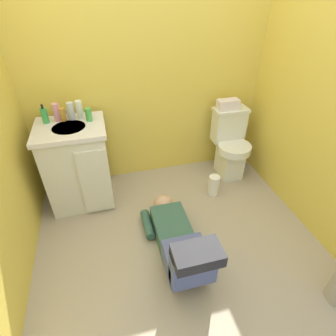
# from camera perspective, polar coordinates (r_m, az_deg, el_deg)

# --- Properties ---
(ground_plane) EXTENTS (2.85, 3.17, 0.04)m
(ground_plane) POSITION_cam_1_polar(r_m,az_deg,el_deg) (2.43, 2.09, -15.36)
(ground_plane) COLOR tan
(wall_back) EXTENTS (2.51, 0.08, 2.40)m
(wall_back) POSITION_cam_1_polar(r_m,az_deg,el_deg) (2.70, -4.59, 21.27)
(wall_back) COLOR #DFC248
(wall_back) RESTS_ON ground_plane
(toilet) EXTENTS (0.36, 0.46, 0.75)m
(toilet) POSITION_cam_1_polar(r_m,az_deg,el_deg) (3.02, 13.06, 4.85)
(toilet) COLOR silver
(toilet) RESTS_ON ground_plane
(vanity_cabinet) EXTENTS (0.60, 0.53, 0.82)m
(vanity_cabinet) POSITION_cam_1_polar(r_m,az_deg,el_deg) (2.67, -18.55, 0.67)
(vanity_cabinet) COLOR beige
(vanity_cabinet) RESTS_ON ground_plane
(faucet) EXTENTS (0.02, 0.02, 0.10)m
(faucet) POSITION_cam_1_polar(r_m,az_deg,el_deg) (2.58, -20.48, 10.70)
(faucet) COLOR silver
(faucet) RESTS_ON vanity_cabinet
(person_plumber) EXTENTS (0.39, 1.06, 0.52)m
(person_plumber) POSITION_cam_1_polar(r_m,az_deg,el_deg) (2.18, 2.24, -15.26)
(person_plumber) COLOR #33594C
(person_plumber) RESTS_ON ground_plane
(tissue_box) EXTENTS (0.22, 0.11, 0.10)m
(tissue_box) POSITION_cam_1_polar(r_m,az_deg,el_deg) (2.88, 12.62, 13.06)
(tissue_box) COLOR silver
(tissue_box) RESTS_ON toilet
(soap_dispenser) EXTENTS (0.06, 0.06, 0.17)m
(soap_dispenser) POSITION_cam_1_polar(r_m,az_deg,el_deg) (2.59, -24.76, 10.12)
(soap_dispenser) COLOR green
(soap_dispenser) RESTS_ON vanity_cabinet
(bottle_pink) EXTENTS (0.06, 0.06, 0.16)m
(bottle_pink) POSITION_cam_1_polar(r_m,az_deg,el_deg) (2.58, -22.60, 10.86)
(bottle_pink) COLOR pink
(bottle_pink) RESTS_ON vanity_cabinet
(bottle_amber) EXTENTS (0.05, 0.05, 0.12)m
(bottle_amber) POSITION_cam_1_polar(r_m,az_deg,el_deg) (2.57, -21.49, 10.56)
(bottle_amber) COLOR gold
(bottle_amber) RESTS_ON vanity_cabinet
(bottle_clear) EXTENTS (0.06, 0.06, 0.15)m
(bottle_clear) POSITION_cam_1_polar(r_m,az_deg,el_deg) (2.57, -19.90, 11.33)
(bottle_clear) COLOR silver
(bottle_clear) RESTS_ON vanity_cabinet
(bottle_white) EXTENTS (0.06, 0.06, 0.17)m
(bottle_white) POSITION_cam_1_polar(r_m,az_deg,el_deg) (2.55, -18.31, 11.64)
(bottle_white) COLOR white
(bottle_white) RESTS_ON vanity_cabinet
(bottle_green) EXTENTS (0.06, 0.06, 0.11)m
(bottle_green) POSITION_cam_1_polar(r_m,az_deg,el_deg) (2.50, -16.53, 10.82)
(bottle_green) COLOR green
(bottle_green) RESTS_ON vanity_cabinet
(paper_towel_roll) EXTENTS (0.11, 0.11, 0.22)m
(paper_towel_roll) POSITION_cam_1_polar(r_m,az_deg,el_deg) (2.81, 9.67, -3.64)
(paper_towel_roll) COLOR white
(paper_towel_roll) RESTS_ON ground_plane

